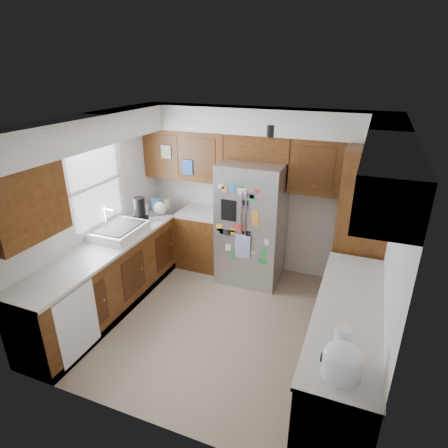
% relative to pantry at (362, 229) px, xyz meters
% --- Properties ---
extents(floor, '(3.60, 3.60, 0.00)m').
position_rel_pantry_xyz_m(floor, '(-1.50, -1.15, -1.07)').
color(floor, gray).
rests_on(floor, ground).
extents(room_shell, '(3.64, 3.24, 2.52)m').
position_rel_pantry_xyz_m(room_shell, '(-1.61, -0.79, 0.75)').
color(room_shell, silver).
rests_on(room_shell, ground).
extents(left_counter_run, '(1.36, 3.20, 0.92)m').
position_rel_pantry_xyz_m(left_counter_run, '(-2.86, -1.12, -0.65)').
color(left_counter_run, '#41200C').
rests_on(left_counter_run, ground).
extents(right_counter_run, '(0.63, 2.25, 0.92)m').
position_rel_pantry_xyz_m(right_counter_run, '(0.00, -1.62, -0.65)').
color(right_counter_run, '#41200C').
rests_on(right_counter_run, ground).
extents(pantry, '(0.60, 0.90, 2.15)m').
position_rel_pantry_xyz_m(pantry, '(0.00, 0.00, 0.00)').
color(pantry, '#41200C').
rests_on(pantry, ground).
extents(fridge, '(0.90, 0.79, 1.80)m').
position_rel_pantry_xyz_m(fridge, '(-1.50, 0.05, -0.17)').
color(fridge, '#ACACB1').
rests_on(fridge, ground).
extents(bridge_cabinet, '(0.96, 0.34, 0.35)m').
position_rel_pantry_xyz_m(bridge_cabinet, '(-1.50, 0.28, 0.90)').
color(bridge_cabinet, '#41200C').
rests_on(bridge_cabinet, fridge).
extents(fridge_top_items, '(0.67, 0.31, 0.29)m').
position_rel_pantry_xyz_m(fridge_top_items, '(-1.50, 0.22, 1.20)').
color(fridge_top_items, '#2B42AF').
rests_on(fridge_top_items, bridge_cabinet).
extents(sink_assembly, '(0.52, 0.70, 0.37)m').
position_rel_pantry_xyz_m(sink_assembly, '(-3.00, -1.05, -0.09)').
color(sink_assembly, white).
rests_on(sink_assembly, left_counter_run).
extents(left_counter_clutter, '(0.34, 0.91, 0.38)m').
position_rel_pantry_xyz_m(left_counter_clutter, '(-2.97, -0.34, -0.02)').
color(left_counter_clutter, black).
rests_on(left_counter_clutter, left_counter_run).
extents(rice_cooker, '(0.30, 0.29, 0.26)m').
position_rel_pantry_xyz_m(rice_cooker, '(-0.00, -2.49, -0.02)').
color(rice_cooker, white).
rests_on(rice_cooker, right_counter_run).
extents(paper_towel, '(0.13, 0.13, 0.28)m').
position_rel_pantry_xyz_m(paper_towel, '(-0.02, -2.31, -0.01)').
color(paper_towel, white).
rests_on(paper_towel, right_counter_run).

